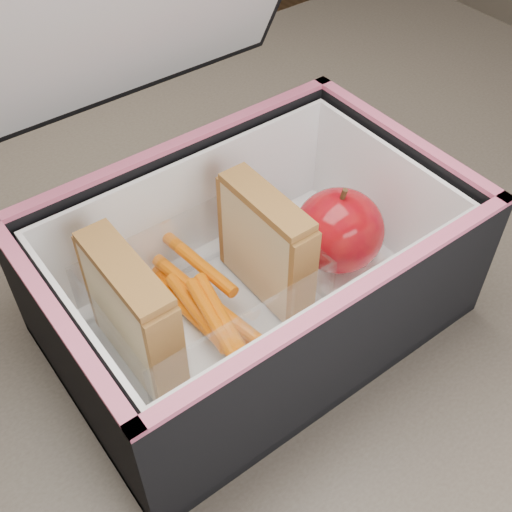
% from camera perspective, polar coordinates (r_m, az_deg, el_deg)
% --- Properties ---
extents(kitchen_table, '(1.20, 0.80, 0.75)m').
position_cam_1_polar(kitchen_table, '(0.68, -0.66, -5.84)').
color(kitchen_table, brown).
rests_on(kitchen_table, ground).
extents(lunch_bag, '(0.33, 0.32, 0.31)m').
position_cam_1_polar(lunch_bag, '(0.52, -0.58, -0.25)').
color(lunch_bag, black).
rests_on(lunch_bag, kitchen_table).
extents(plastic_tub, '(0.17, 0.12, 0.07)m').
position_cam_1_polar(plastic_tub, '(0.52, -4.62, -3.50)').
color(plastic_tub, white).
rests_on(plastic_tub, lunch_bag).
extents(sandwich_left, '(0.03, 0.10, 0.11)m').
position_cam_1_polar(sandwich_left, '(0.49, -10.91, -5.13)').
color(sandwich_left, beige).
rests_on(sandwich_left, plastic_tub).
extents(sandwich_right, '(0.03, 0.09, 0.10)m').
position_cam_1_polar(sandwich_right, '(0.53, 0.86, 0.95)').
color(sandwich_right, beige).
rests_on(sandwich_right, plastic_tub).
extents(carrot_sticks, '(0.05, 0.15, 0.03)m').
position_cam_1_polar(carrot_sticks, '(0.53, -4.34, -4.44)').
color(carrot_sticks, '#E05A03').
rests_on(carrot_sticks, plastic_tub).
extents(paper_napkin, '(0.08, 0.08, 0.01)m').
position_cam_1_polar(paper_napkin, '(0.59, 6.60, -0.15)').
color(paper_napkin, white).
rests_on(paper_napkin, lunch_bag).
extents(red_apple, '(0.08, 0.08, 0.08)m').
position_cam_1_polar(red_apple, '(0.56, 7.38, 2.27)').
color(red_apple, maroon).
rests_on(red_apple, paper_napkin).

